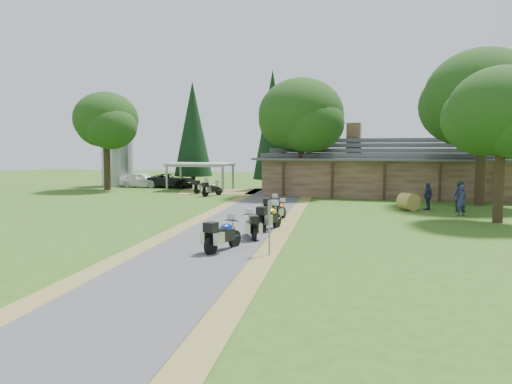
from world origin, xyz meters
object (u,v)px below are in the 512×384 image
(motorcycle_row_c, at_px, (270,216))
(car_white_sedan, at_px, (142,178))
(motorcycle_row_e, at_px, (272,205))
(carport, at_px, (201,177))
(car_dark_suv, at_px, (172,177))
(lodge, at_px, (388,166))
(motorcycle_row_b, at_px, (251,224))
(motorcycle_carport_b, at_px, (212,188))
(silo, at_px, (117,154))
(motorcycle_carport_a, at_px, (202,186))
(hay_bale, at_px, (408,202))
(motorcycle_row_d, at_px, (280,210))
(motorcycle_row_a, at_px, (223,233))

(motorcycle_row_c, bearing_deg, car_white_sedan, 52.70)
(car_white_sedan, relative_size, motorcycle_row_e, 3.24)
(carport, bearing_deg, car_dark_suv, 149.40)
(lodge, distance_m, car_white_sedan, 24.42)
(lodge, xyz_separation_m, motorcycle_row_b, (-4.63, -23.26, -1.82))
(motorcycle_carport_b, bearing_deg, silo, 85.67)
(motorcycle_row_b, height_order, motorcycle_carport_a, motorcycle_carport_a)
(lodge, relative_size, motorcycle_carport_a, 10.98)
(car_dark_suv, height_order, motorcycle_row_c, car_dark_suv)
(motorcycle_row_b, bearing_deg, hay_bale, -55.11)
(carport, relative_size, motorcycle_row_e, 3.37)
(silo, relative_size, car_dark_suv, 1.18)
(car_dark_suv, height_order, motorcycle_row_d, car_dark_suv)
(motorcycle_row_a, bearing_deg, hay_bale, -9.89)
(motorcycle_row_a, distance_m, motorcycle_row_c, 5.28)
(motorcycle_row_c, bearing_deg, car_dark_suv, 47.20)
(motorcycle_carport_b, bearing_deg, motorcycle_row_e, -117.76)
(motorcycle_carport_b, bearing_deg, motorcycle_row_b, -128.40)
(car_white_sedan, distance_m, motorcycle_row_c, 29.59)
(motorcycle_carport_a, relative_size, hay_bale, 1.76)
(car_dark_suv, distance_m, motorcycle_carport_b, 9.93)
(car_dark_suv, relative_size, motorcycle_row_d, 3.39)
(motorcycle_row_c, distance_m, motorcycle_carport_a, 20.81)
(motorcycle_row_e, xyz_separation_m, motorcycle_carport_b, (-8.10, 10.32, 0.05))
(motorcycle_row_b, relative_size, motorcycle_carport_a, 0.94)
(car_white_sedan, distance_m, motorcycle_row_e, 25.02)
(car_white_sedan, height_order, motorcycle_row_d, car_white_sedan)
(lodge, height_order, car_white_sedan, lodge)
(lodge, distance_m, car_dark_suv, 21.18)
(car_dark_suv, xyz_separation_m, motorcycle_row_d, (16.20, -18.70, -0.51))
(lodge, relative_size, motorcycle_row_c, 10.51)
(motorcycle_row_b, height_order, motorcycle_carport_b, motorcycle_carport_b)
(motorcycle_row_b, distance_m, motorcycle_row_d, 5.97)
(motorcycle_row_c, xyz_separation_m, motorcycle_row_d, (-0.42, 3.58, -0.13))
(motorcycle_row_d, bearing_deg, hay_bale, -42.33)
(silo, xyz_separation_m, motorcycle_row_c, (23.44, -23.02, -2.63))
(carport, relative_size, motorcycle_row_a, 2.96)
(car_dark_suv, relative_size, motorcycle_row_c, 2.77)
(car_dark_suv, bearing_deg, motorcycle_row_e, -135.92)
(motorcycle_row_a, bearing_deg, motorcycle_carport_b, 37.16)
(lodge, height_order, motorcycle_carport_a, lodge)
(hay_bale, bearing_deg, motorcycle_row_c, -121.81)
(motorcycle_row_c, bearing_deg, lodge, -1.60)
(silo, bearing_deg, motorcycle_row_b, -47.51)
(carport, height_order, car_white_sedan, carport)
(lodge, distance_m, silo, 28.00)
(motorcycle_carport_b, bearing_deg, car_dark_suv, 70.55)
(motorcycle_carport_a, xyz_separation_m, hay_bale, (17.56, -7.32, -0.11))
(lodge, bearing_deg, motorcycle_row_e, -110.22)
(silo, height_order, motorcycle_row_e, silo)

